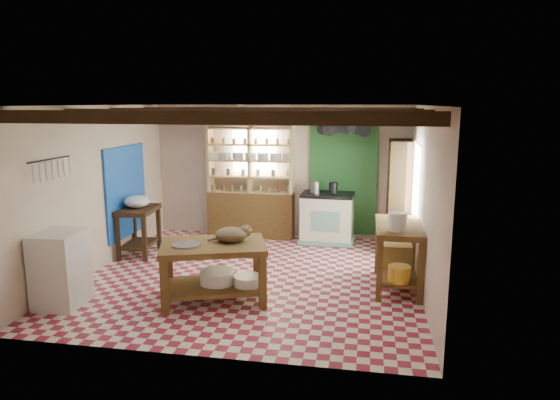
% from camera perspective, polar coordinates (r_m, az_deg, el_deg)
% --- Properties ---
extents(floor, '(5.00, 5.00, 0.02)m').
position_cam_1_polar(floor, '(7.80, -3.27, -8.79)').
color(floor, maroon).
rests_on(floor, ground).
extents(ceiling, '(5.00, 5.00, 0.02)m').
position_cam_1_polar(ceiling, '(7.34, -3.50, 10.75)').
color(ceiling, '#4C4D52').
rests_on(ceiling, wall_back).
extents(wall_back, '(5.00, 0.04, 2.60)m').
position_cam_1_polar(wall_back, '(9.88, -0.01, 3.29)').
color(wall_back, beige).
rests_on(wall_back, floor).
extents(wall_front, '(5.00, 0.04, 2.60)m').
position_cam_1_polar(wall_front, '(5.12, -9.90, -4.25)').
color(wall_front, beige).
rests_on(wall_front, floor).
extents(wall_left, '(0.04, 5.00, 2.60)m').
position_cam_1_polar(wall_left, '(8.40, -20.21, 1.21)').
color(wall_left, beige).
rests_on(wall_left, floor).
extents(wall_right, '(0.04, 5.00, 2.60)m').
position_cam_1_polar(wall_right, '(7.30, 16.07, 0.07)').
color(wall_right, beige).
rests_on(wall_right, floor).
extents(ceiling_beams, '(5.00, 3.80, 0.15)m').
position_cam_1_polar(ceiling_beams, '(7.34, -3.48, 9.81)').
color(ceiling_beams, '#372213').
rests_on(ceiling_beams, ceiling).
extents(blue_wall_patch, '(0.04, 1.40, 1.60)m').
position_cam_1_polar(blue_wall_patch, '(9.19, -17.17, 0.94)').
color(blue_wall_patch, blue).
rests_on(blue_wall_patch, wall_left).
extents(green_wall_patch, '(1.30, 0.04, 2.30)m').
position_cam_1_polar(green_wall_patch, '(9.72, 7.24, 2.77)').
color(green_wall_patch, '#215426').
rests_on(green_wall_patch, wall_back).
extents(window_back, '(0.90, 0.02, 0.80)m').
position_cam_1_polar(window_back, '(9.91, -2.89, 5.63)').
color(window_back, white).
rests_on(window_back, wall_back).
extents(window_right, '(0.02, 1.30, 1.20)m').
position_cam_1_polar(window_right, '(8.27, 15.28, 2.06)').
color(window_right, white).
rests_on(window_right, wall_right).
extents(utensil_rail, '(0.06, 0.90, 0.28)m').
position_cam_1_polar(utensil_rail, '(7.30, -24.76, 3.29)').
color(utensil_rail, black).
rests_on(utensil_rail, wall_left).
extents(pot_rack, '(0.86, 0.12, 0.36)m').
position_cam_1_polar(pot_rack, '(9.21, 7.25, 8.13)').
color(pot_rack, black).
rests_on(pot_rack, ceiling).
extents(shelving_unit, '(1.70, 0.34, 2.20)m').
position_cam_1_polar(shelving_unit, '(9.84, -3.36, 2.06)').
color(shelving_unit, '#DBB77E').
rests_on(shelving_unit, floor).
extents(tall_rack, '(0.40, 0.86, 2.00)m').
position_cam_1_polar(tall_rack, '(9.10, 13.47, 0.40)').
color(tall_rack, '#372213').
rests_on(tall_rack, floor).
extents(work_table, '(1.61, 1.31, 0.79)m').
position_cam_1_polar(work_table, '(6.88, -7.57, -8.09)').
color(work_table, brown).
rests_on(work_table, floor).
extents(stove, '(1.01, 0.71, 0.96)m').
position_cam_1_polar(stove, '(9.56, 5.44, -2.03)').
color(stove, white).
rests_on(stove, floor).
extents(prep_table, '(0.64, 0.88, 0.85)m').
position_cam_1_polar(prep_table, '(9.09, -15.82, -3.46)').
color(prep_table, '#372213').
rests_on(prep_table, floor).
extents(white_cabinet, '(0.59, 0.70, 0.99)m').
position_cam_1_polar(white_cabinet, '(7.21, -23.79, -7.20)').
color(white_cabinet, silver).
rests_on(white_cabinet, floor).
extents(right_counter, '(0.66, 1.31, 0.94)m').
position_cam_1_polar(right_counter, '(7.42, 13.30, -6.25)').
color(right_counter, brown).
rests_on(right_counter, floor).
extents(cat, '(0.55, 0.51, 0.20)m').
position_cam_1_polar(cat, '(6.79, -5.57, -3.95)').
color(cat, olive).
rests_on(cat, work_table).
extents(steel_tray, '(0.48, 0.48, 0.02)m').
position_cam_1_polar(steel_tray, '(6.72, -10.65, -5.04)').
color(steel_tray, '#A1A2A9').
rests_on(steel_tray, work_table).
extents(basin_large, '(0.62, 0.62, 0.17)m').
position_cam_1_polar(basin_large, '(6.96, -7.14, -8.71)').
color(basin_large, silver).
rests_on(basin_large, work_table).
extents(basin_small, '(0.48, 0.48, 0.13)m').
position_cam_1_polar(basin_small, '(6.84, -3.72, -9.17)').
color(basin_small, silver).
rests_on(basin_small, work_table).
extents(kettle_left, '(0.20, 0.20, 0.22)m').
position_cam_1_polar(kettle_left, '(9.48, 4.00, 1.49)').
color(kettle_left, '#A1A2A9').
rests_on(kettle_left, stove).
extents(kettle_right, '(0.17, 0.17, 0.21)m').
position_cam_1_polar(kettle_right, '(9.44, 6.10, 1.39)').
color(kettle_right, black).
rests_on(kettle_right, stove).
extents(enamel_bowl, '(0.47, 0.47, 0.22)m').
position_cam_1_polar(enamel_bowl, '(8.97, -16.00, -0.17)').
color(enamel_bowl, silver).
rests_on(enamel_bowl, prep_table).
extents(white_bucket, '(0.25, 0.25, 0.25)m').
position_cam_1_polar(white_bucket, '(6.92, 13.26, -2.41)').
color(white_bucket, silver).
rests_on(white_bucket, right_counter).
extents(wicker_basket, '(0.44, 0.35, 0.31)m').
position_cam_1_polar(wicker_basket, '(7.72, 13.16, -6.06)').
color(wicker_basket, olive).
rests_on(wicker_basket, right_counter).
extents(yellow_tub, '(0.30, 0.30, 0.22)m').
position_cam_1_polar(yellow_tub, '(7.03, 13.46, -8.19)').
color(yellow_tub, gold).
rests_on(yellow_tub, right_counter).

